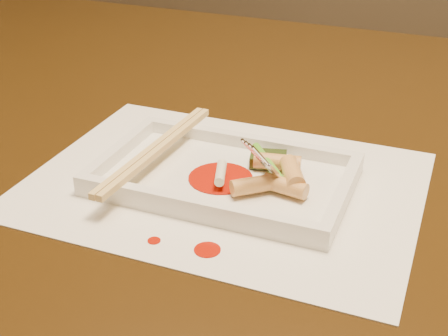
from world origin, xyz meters
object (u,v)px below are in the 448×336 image
at_px(placemat, 224,184).
at_px(table, 231,179).
at_px(plate_base, 224,180).
at_px(chopstick_a, 153,148).
at_px(fork, 298,115).

bearing_deg(placemat, table, 108.74).
bearing_deg(plate_base, chopstick_a, 180.00).
distance_m(table, plate_base, 0.22).
distance_m(chopstick_a, fork, 0.16).
bearing_deg(chopstick_a, fork, 6.75).
height_order(table, placemat, placemat).
relative_size(chopstick_a, fork, 1.59).
xyz_separation_m(plate_base, chopstick_a, (-0.08, 0.00, 0.02)).
height_order(table, plate_base, plate_base).
xyz_separation_m(placemat, chopstick_a, (-0.08, 0.00, 0.03)).
bearing_deg(table, placemat, -71.26).
bearing_deg(table, fork, -50.78).
relative_size(placemat, plate_base, 1.54).
xyz_separation_m(plate_base, fork, (0.07, 0.02, 0.08)).
height_order(placemat, chopstick_a, chopstick_a).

